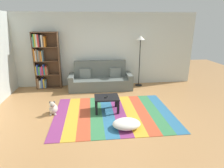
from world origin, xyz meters
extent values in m
plane|color=#B27F4C|center=(0.00, 0.00, 0.00)|extent=(14.00, 14.00, 0.00)
cube|color=silver|center=(0.00, 2.55, 1.35)|extent=(6.80, 0.10, 2.70)
cube|color=#843370|center=(-1.44, -0.11, 0.01)|extent=(0.31, 2.36, 0.01)
cube|color=gold|center=(-1.13, -0.11, 0.01)|extent=(0.31, 2.36, 0.01)
cube|color=#C64C2D|center=(-0.81, -0.11, 0.01)|extent=(0.31, 2.36, 0.01)
cube|color=#387F4C|center=(-0.50, -0.11, 0.01)|extent=(0.31, 2.36, 0.01)
cube|color=teal|center=(-0.19, -0.11, 0.01)|extent=(0.31, 2.36, 0.01)
cube|color=#843370|center=(0.13, -0.11, 0.01)|extent=(0.31, 2.36, 0.01)
cube|color=gold|center=(0.44, -0.11, 0.01)|extent=(0.31, 2.36, 0.01)
cube|color=#C64C2D|center=(0.76, -0.11, 0.01)|extent=(0.31, 2.36, 0.01)
cube|color=#387F4C|center=(1.07, -0.11, 0.01)|extent=(0.31, 2.36, 0.01)
cube|color=teal|center=(1.38, -0.11, 0.01)|extent=(0.31, 2.36, 0.01)
cube|color=#59605B|center=(-0.26, 1.95, 0.20)|extent=(1.90, 0.80, 0.40)
cube|color=#59605B|center=(-0.26, 2.25, 0.70)|extent=(1.90, 0.20, 0.60)
cube|color=#59605B|center=(-1.30, 1.95, 0.28)|extent=(0.18, 0.80, 0.56)
cube|color=#59605B|center=(0.78, 1.95, 0.28)|extent=(0.18, 0.80, 0.56)
cube|color=slate|center=(-0.81, 2.13, 0.56)|extent=(0.42, 0.19, 0.36)
cube|color=slate|center=(0.29, 2.13, 0.56)|extent=(0.42, 0.19, 0.36)
cube|color=brown|center=(-2.59, 2.30, 1.02)|extent=(0.04, 0.28, 2.04)
cube|color=brown|center=(-1.72, 2.30, 1.02)|extent=(0.04, 0.28, 2.04)
cube|color=brown|center=(-2.16, 2.43, 1.02)|extent=(0.90, 0.01, 2.04)
cube|color=brown|center=(-2.16, 2.30, 0.02)|extent=(0.86, 0.28, 0.02)
cube|color=brown|center=(-2.16, 2.30, 0.52)|extent=(0.86, 0.28, 0.02)
cube|color=brown|center=(-2.16, 2.30, 1.02)|extent=(0.86, 0.28, 0.02)
cube|color=brown|center=(-2.16, 2.30, 1.52)|extent=(0.86, 0.28, 0.02)
cube|color=brown|center=(-2.16, 2.30, 2.02)|extent=(0.86, 0.28, 0.02)
cube|color=#8C6647|center=(-2.54, 2.30, 0.21)|extent=(0.05, 0.26, 0.37)
cube|color=silver|center=(-2.49, 2.29, 0.17)|extent=(0.03, 0.23, 0.28)
cube|color=#668C99|center=(-2.44, 2.29, 0.17)|extent=(0.05, 0.25, 0.29)
cube|color=#334CB2|center=(-2.40, 2.30, 0.21)|extent=(0.04, 0.26, 0.37)
cube|color=gold|center=(-2.34, 2.28, 0.19)|extent=(0.04, 0.23, 0.33)
cube|color=#668C99|center=(-2.29, 2.28, 0.17)|extent=(0.04, 0.23, 0.28)
cube|color=gold|center=(-2.55, 2.29, 0.69)|extent=(0.03, 0.25, 0.32)
cube|color=#334CB2|center=(-2.51, 2.29, 0.71)|extent=(0.05, 0.24, 0.37)
cube|color=green|center=(-2.45, 2.29, 0.68)|extent=(0.05, 0.24, 0.30)
cube|color=purple|center=(-2.40, 2.26, 0.68)|extent=(0.05, 0.19, 0.30)
cube|color=red|center=(-2.34, 2.29, 0.69)|extent=(0.04, 0.24, 0.32)
cube|color=#334CB2|center=(-2.29, 2.28, 0.72)|extent=(0.03, 0.21, 0.38)
cube|color=green|center=(-2.26, 2.28, 0.67)|extent=(0.03, 0.23, 0.28)
cube|color=red|center=(-2.22, 2.25, 0.69)|extent=(0.03, 0.17, 0.32)
cube|color=#8C6647|center=(-2.18, 2.28, 0.67)|extent=(0.04, 0.23, 0.28)
cube|color=orange|center=(-2.55, 2.27, 1.25)|extent=(0.03, 0.20, 0.44)
cube|color=silver|center=(-2.51, 2.27, 1.22)|extent=(0.03, 0.20, 0.38)
cube|color=#8C6647|center=(-2.48, 2.28, 1.25)|extent=(0.03, 0.22, 0.44)
cube|color=#668C99|center=(-2.43, 2.30, 1.23)|extent=(0.03, 0.26, 0.40)
cube|color=#8C6647|center=(-2.39, 2.25, 1.21)|extent=(0.05, 0.16, 0.37)
cube|color=orange|center=(-2.33, 2.28, 1.20)|extent=(0.04, 0.23, 0.34)
cube|color=#668C99|center=(-2.28, 2.28, 1.21)|extent=(0.03, 0.21, 0.37)
cube|color=#668C99|center=(-2.56, 2.27, 1.70)|extent=(0.03, 0.20, 0.34)
cube|color=green|center=(-2.52, 2.28, 1.75)|extent=(0.03, 0.22, 0.44)
cube|color=gold|center=(-2.48, 2.26, 1.75)|extent=(0.04, 0.19, 0.44)
cube|color=silver|center=(-2.42, 2.30, 1.75)|extent=(0.05, 0.25, 0.43)
cube|color=red|center=(-2.37, 2.28, 1.74)|extent=(0.05, 0.23, 0.42)
cube|color=black|center=(-2.31, 2.26, 1.74)|extent=(0.05, 0.18, 0.41)
cube|color=silver|center=(-2.25, 2.28, 1.73)|extent=(0.05, 0.22, 0.41)
cube|color=#8C6647|center=(-2.20, 2.29, 1.72)|extent=(0.03, 0.25, 0.38)
cube|color=orange|center=(-2.16, 2.29, 1.70)|extent=(0.04, 0.23, 0.35)
cube|color=black|center=(-0.20, 0.10, 0.40)|extent=(0.66, 0.53, 0.04)
cube|color=black|center=(-0.49, -0.13, 0.20)|extent=(0.06, 0.06, 0.37)
cube|color=black|center=(0.09, -0.13, 0.20)|extent=(0.06, 0.06, 0.37)
cube|color=black|center=(-0.49, 0.32, 0.20)|extent=(0.06, 0.06, 0.37)
cube|color=black|center=(0.09, 0.32, 0.20)|extent=(0.06, 0.06, 0.37)
ellipsoid|color=white|center=(0.17, -0.87, 0.11)|extent=(0.65, 0.50, 0.21)
ellipsoid|color=beige|center=(-1.64, 0.10, 0.13)|extent=(0.22, 0.30, 0.26)
sphere|color=beige|center=(-1.64, 0.00, 0.30)|extent=(0.15, 0.15, 0.15)
ellipsoid|color=#5B5750|center=(-1.64, -0.06, 0.29)|extent=(0.06, 0.07, 0.05)
ellipsoid|color=#5B5750|center=(-1.69, 0.02, 0.36)|extent=(0.05, 0.04, 0.08)
ellipsoid|color=#5B5750|center=(-1.58, 0.02, 0.36)|extent=(0.05, 0.04, 0.08)
sphere|color=beige|center=(-1.70, -0.03, 0.03)|extent=(0.06, 0.06, 0.06)
sphere|color=beige|center=(-1.58, -0.03, 0.03)|extent=(0.06, 0.06, 0.06)
cylinder|color=black|center=(1.23, 2.20, 0.01)|extent=(0.26, 0.26, 0.02)
cylinder|color=black|center=(1.23, 2.20, 0.89)|extent=(0.03, 0.03, 1.72)
cone|color=white|center=(1.23, 2.20, 1.82)|extent=(0.32, 0.32, 0.14)
cube|color=black|center=(-0.22, 0.08, 0.43)|extent=(0.11, 0.15, 0.02)
camera|label=1|loc=(-0.60, -4.74, 2.36)|focal=30.75mm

